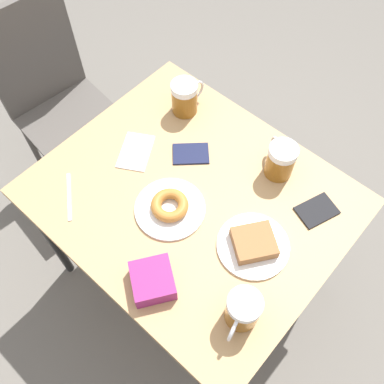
% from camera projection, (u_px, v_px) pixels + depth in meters
% --- Properties ---
extents(ground_plane, '(8.00, 8.00, 0.00)m').
position_uv_depth(ground_plane, '(192.00, 273.00, 2.04)').
color(ground_plane, '#666059').
extents(table, '(0.82, 0.98, 0.73)m').
position_uv_depth(table, '(192.00, 204.00, 1.47)').
color(table, tan).
rests_on(table, ground_plane).
extents(chair, '(0.44, 0.44, 0.96)m').
position_uv_depth(chair, '(52.00, 90.00, 1.88)').
color(chair, '#514C47').
rests_on(chair, ground_plane).
extents(plate_with_cake, '(0.22, 0.22, 0.05)m').
position_uv_depth(plate_with_cake, '(253.00, 244.00, 1.30)').
color(plate_with_cake, white).
rests_on(plate_with_cake, table).
extents(plate_with_donut, '(0.23, 0.23, 0.04)m').
position_uv_depth(plate_with_donut, '(170.00, 207.00, 1.37)').
color(plate_with_donut, white).
rests_on(plate_with_donut, table).
extents(beer_mug_left, '(0.14, 0.10, 0.13)m').
position_uv_depth(beer_mug_left, '(243.00, 310.00, 1.15)').
color(beer_mug_left, '#8C5619').
rests_on(beer_mug_left, table).
extents(beer_mug_center, '(0.11, 0.13, 0.13)m').
position_uv_depth(beer_mug_center, '(280.00, 160.00, 1.41)').
color(beer_mug_center, '#8C5619').
rests_on(beer_mug_center, table).
extents(beer_mug_right, '(0.14, 0.10, 0.13)m').
position_uv_depth(beer_mug_right, '(185.00, 97.00, 1.55)').
color(beer_mug_right, '#8C5619').
rests_on(beer_mug_right, table).
extents(napkin_folded, '(0.19, 0.17, 0.00)m').
position_uv_depth(napkin_folded, '(135.00, 152.00, 1.50)').
color(napkin_folded, white).
rests_on(napkin_folded, table).
extents(fork, '(0.12, 0.15, 0.00)m').
position_uv_depth(fork, '(69.00, 196.00, 1.41)').
color(fork, silver).
rests_on(fork, table).
extents(passport_near_edge, '(0.15, 0.13, 0.01)m').
position_uv_depth(passport_near_edge, '(317.00, 210.00, 1.38)').
color(passport_near_edge, black).
rests_on(passport_near_edge, table).
extents(passport_far_edge, '(0.15, 0.15, 0.01)m').
position_uv_depth(passport_far_edge, '(191.00, 154.00, 1.50)').
color(passport_far_edge, '#141938').
rests_on(passport_far_edge, table).
extents(blue_pouch, '(0.17, 0.17, 0.06)m').
position_uv_depth(blue_pouch, '(153.00, 281.00, 1.23)').
color(blue_pouch, '#8C2366').
rests_on(blue_pouch, table).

